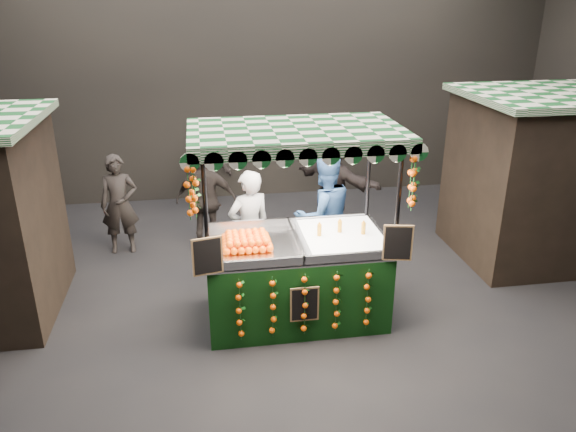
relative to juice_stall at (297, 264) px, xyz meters
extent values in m
plane|color=black|center=(-0.10, -0.19, -0.78)|extent=(12.00, 12.00, 0.00)
cube|color=black|center=(-0.10, 4.81, 1.72)|extent=(12.00, 0.10, 5.00)
cube|color=black|center=(4.30, 1.31, 0.47)|extent=(2.80, 2.00, 2.50)
cube|color=#104A1C|center=(4.30, 1.31, 1.77)|extent=(3.00, 2.20, 0.10)
cube|color=black|center=(-0.01, 0.04, -0.27)|extent=(2.22, 1.21, 1.01)
cube|color=silver|center=(-0.01, 0.04, 0.25)|extent=(2.22, 1.21, 0.04)
cylinder|color=black|center=(-1.09, -0.54, 0.44)|extent=(0.05, 0.05, 2.43)
cylinder|color=black|center=(1.07, -0.54, 0.44)|extent=(0.05, 0.05, 2.43)
cylinder|color=black|center=(-1.09, 0.62, 0.44)|extent=(0.05, 0.05, 2.43)
cylinder|color=black|center=(1.07, 0.62, 0.44)|extent=(0.05, 0.05, 2.43)
cube|color=#104A1C|center=(-0.01, 0.04, 1.69)|extent=(2.48, 1.47, 0.08)
cube|color=white|center=(0.60, 0.04, 0.31)|extent=(0.99, 1.09, 0.08)
cube|color=black|center=(-1.10, -0.60, 0.49)|extent=(0.34, 0.10, 0.44)
cube|color=black|center=(1.08, -0.60, 0.49)|extent=(0.34, 0.10, 0.44)
cube|color=black|center=(-0.01, -0.61, -0.22)|extent=(0.34, 0.03, 0.44)
imported|color=gray|center=(-0.50, 1.00, 0.08)|extent=(0.73, 0.60, 1.72)
imported|color=navy|center=(0.60, 1.15, 0.15)|extent=(1.03, 0.88, 1.86)
imported|color=#282321|center=(-2.44, 2.44, 0.03)|extent=(0.61, 0.42, 1.62)
imported|color=#2D2925|center=(3.81, 1.61, 0.17)|extent=(1.16, 1.17, 1.90)
imported|color=#292321|center=(-1.06, 2.37, 0.06)|extent=(1.03, 0.56, 1.68)
imported|color=black|center=(-0.94, 4.23, 0.03)|extent=(1.16, 1.15, 1.61)
imported|color=#2C2524|center=(1.08, 2.59, 0.15)|extent=(1.50, 1.69, 1.86)
camera|label=1|loc=(-1.10, -6.16, 3.19)|focal=34.68mm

